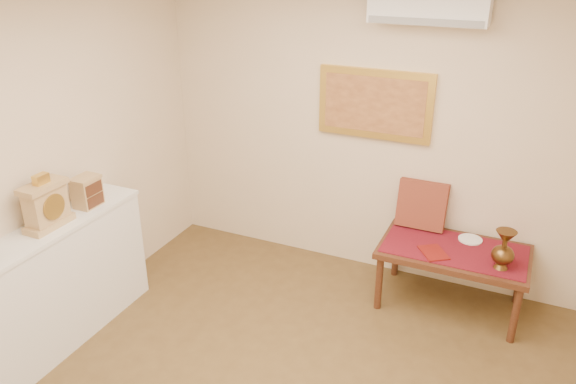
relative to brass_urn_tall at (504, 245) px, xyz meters
The scene contains 12 objects.
wall_back 1.46m from the brass_urn_tall, 156.72° to the left, with size 4.00×0.02×2.70m, color beige.
table_cloth 0.45m from the brass_urn_tall, 157.27° to the left, with size 1.14×0.59×0.01m, color maroon.
brass_urn_tall is the anchor object (origin of this frame).
plate 0.49m from the brass_urn_tall, 127.78° to the left, with size 0.20×0.20×0.01m, color white.
menu 0.55m from the brass_urn_tall, behind, with size 0.18×0.25×0.01m, color #65100D.
cushion 0.85m from the brass_urn_tall, 148.94° to the left, with size 0.42×0.10×0.42m, color #5C1219.
display_ledge 3.51m from the brass_urn_tall, 150.53° to the right, with size 0.37×2.02×0.98m.
mantel_clock 3.41m from the brass_urn_tall, 153.64° to the right, with size 0.17×0.36×0.41m.
wooden_chest 3.24m from the brass_urn_tall, 159.78° to the right, with size 0.16×0.21×0.24m.
low_table 0.49m from the brass_urn_tall, 157.27° to the left, with size 1.20×0.70×0.55m.
painting 1.57m from the brass_urn_tall, 157.80° to the left, with size 1.00×0.06×0.60m.
ac_unit 1.92m from the brass_urn_tall, 154.38° to the left, with size 0.90×0.25×0.30m.
Camera 1 is at (1.26, -2.37, 2.88)m, focal length 35.00 mm.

